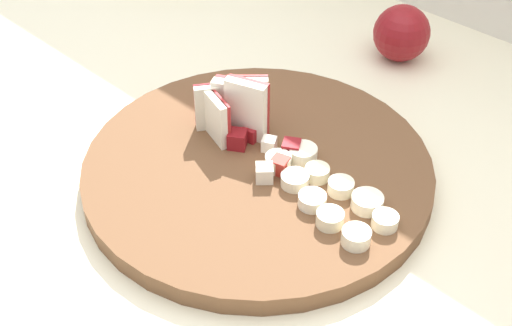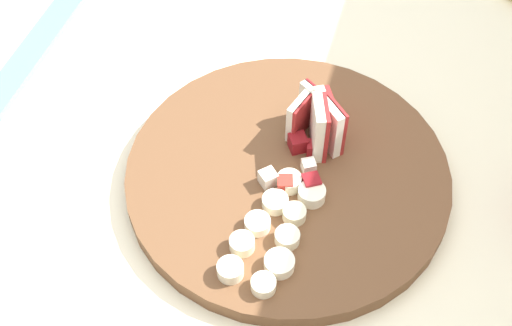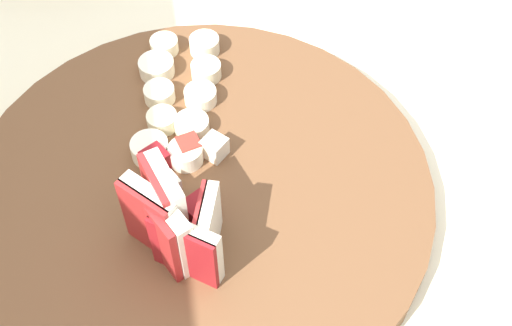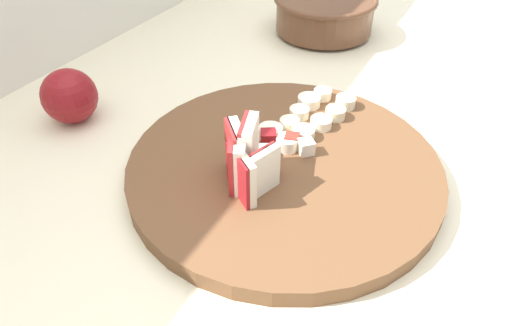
{
  "view_description": "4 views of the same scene",
  "coord_description": "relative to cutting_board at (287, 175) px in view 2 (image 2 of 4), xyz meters",
  "views": [
    {
      "loc": [
        0.31,
        -0.4,
        1.37
      ],
      "look_at": [
        -0.02,
        -0.05,
        0.97
      ],
      "focal_mm": 46.97,
      "sensor_mm": 36.0,
      "label": 1
    },
    {
      "loc": [
        0.39,
        0.07,
        1.5
      ],
      "look_at": [
        -0.02,
        -0.05,
        0.98
      ],
      "focal_mm": 46.56,
      "sensor_mm": 36.0,
      "label": 2
    },
    {
      "loc": [
        -0.34,
        -0.02,
        1.34
      ],
      "look_at": [
        -0.08,
        -0.06,
        0.98
      ],
      "focal_mm": 46.21,
      "sensor_mm": 36.0,
      "label": 3
    },
    {
      "loc": [
        -0.41,
        -0.18,
        1.26
      ],
      "look_at": [
        -0.1,
        -0.01,
        0.96
      ],
      "focal_mm": 31.8,
      "sensor_mm": 36.0,
      "label": 4
    }
  ],
  "objects": [
    {
      "name": "cutting_board",
      "position": [
        0.0,
        0.0,
        0.0
      ],
      "size": [
        0.35,
        0.35,
        0.02
      ],
      "primitive_type": "cylinder",
      "color": "brown",
      "rests_on": "tiled_countertop"
    },
    {
      "name": "apple_wedge_fan",
      "position": [
        -0.05,
        0.02,
        0.04
      ],
      "size": [
        0.07,
        0.07,
        0.07
      ],
      "color": "#A32323",
      "rests_on": "cutting_board"
    },
    {
      "name": "apple_dice_pile",
      "position": [
        0.0,
        0.01,
        0.02
      ],
      "size": [
        0.08,
        0.07,
        0.02
      ],
      "color": "#B22D23",
      "rests_on": "cutting_board"
    },
    {
      "name": "banana_slice_rows",
      "position": [
        0.08,
        0.01,
        0.02
      ],
      "size": [
        0.15,
        0.08,
        0.01
      ],
      "color": "white",
      "rests_on": "cutting_board"
    }
  ]
}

